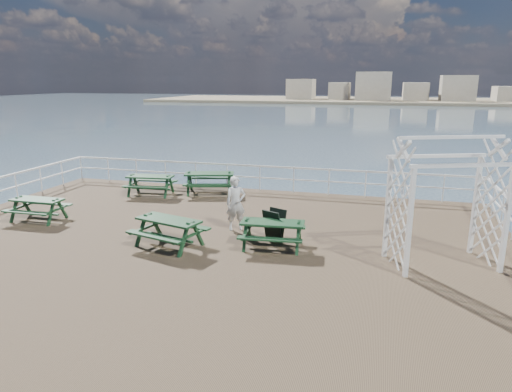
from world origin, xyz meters
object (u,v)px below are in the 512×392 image
(picnic_table_e, at_px, (169,226))
(trellis_arbor, at_px, (445,209))
(person, at_px, (236,203))
(picnic_table_d, at_px, (38,205))
(picnic_table_b, at_px, (209,178))
(picnic_table_c, at_px, (273,229))
(picnic_table_a, at_px, (150,181))

(picnic_table_e, relative_size, trellis_arbor, 0.67)
(trellis_arbor, bearing_deg, person, 146.30)
(trellis_arbor, bearing_deg, picnic_table_d, 156.37)
(picnic_table_b, bearing_deg, picnic_table_e, -94.97)
(trellis_arbor, bearing_deg, picnic_table_b, 125.18)
(picnic_table_c, xyz_separation_m, picnic_table_e, (-2.87, -0.68, 0.03))
(picnic_table_d, height_order, picnic_table_e, picnic_table_e)
(trellis_arbor, distance_m, person, 6.11)
(picnic_table_d, xyz_separation_m, picnic_table_e, (5.37, -1.11, 0.05))
(picnic_table_d, bearing_deg, trellis_arbor, -3.17)
(picnic_table_a, distance_m, picnic_table_e, 6.30)
(person, bearing_deg, picnic_table_b, 91.30)
(picnic_table_b, bearing_deg, picnic_table_a, -173.64)
(picnic_table_b, height_order, trellis_arbor, trellis_arbor)
(person, bearing_deg, picnic_table_e, -155.08)
(picnic_table_e, xyz_separation_m, person, (1.39, 1.92, 0.27))
(trellis_arbor, xyz_separation_m, person, (-5.94, 1.29, -0.62))
(picnic_table_a, relative_size, person, 1.18)
(picnic_table_c, height_order, person, person)
(picnic_table_c, bearing_deg, person, 134.79)
(picnic_table_e, bearing_deg, trellis_arbor, 20.12)
(picnic_table_c, relative_size, person, 1.11)
(picnic_table_e, bearing_deg, picnic_table_d, -176.52)
(person, bearing_deg, picnic_table_c, -69.26)
(picnic_table_e, bearing_deg, picnic_table_b, 115.57)
(picnic_table_a, height_order, trellis_arbor, trellis_arbor)
(picnic_table_a, distance_m, picnic_table_b, 2.42)
(picnic_table_a, height_order, picnic_table_e, picnic_table_e)
(picnic_table_b, distance_m, picnic_table_e, 6.31)
(picnic_table_a, xyz_separation_m, trellis_arbor, (10.72, -4.67, 0.89))
(picnic_table_d, relative_size, person, 1.02)
(picnic_table_c, relative_size, picnic_table_d, 1.08)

